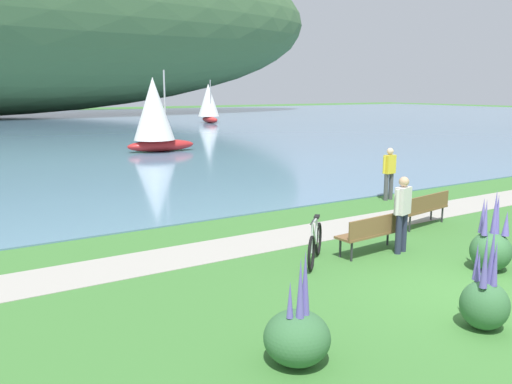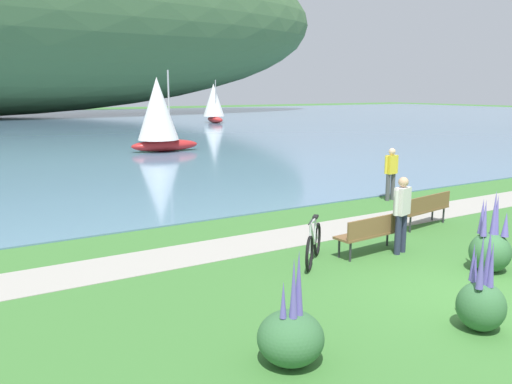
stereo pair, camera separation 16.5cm
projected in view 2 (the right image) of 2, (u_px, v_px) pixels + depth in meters
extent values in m
plane|color=#3D7533|center=(471.00, 297.00, 9.12)|extent=(200.00, 200.00, 0.00)
cube|color=#5B7F9E|center=(37.00, 128.00, 48.86)|extent=(180.00, 80.00, 0.04)
cube|color=#A39E93|center=(309.00, 234.00, 13.11)|extent=(60.00, 1.50, 0.01)
cube|color=brown|center=(422.00, 210.00, 13.76)|extent=(1.85, 0.74, 0.05)
cube|color=brown|center=(430.00, 203.00, 13.56)|extent=(1.79, 0.30, 0.40)
cylinder|color=#2D2D33|center=(399.00, 221.00, 13.46)|extent=(0.05, 0.05, 0.45)
cylinder|color=#2D2D33|center=(432.00, 213.00, 14.41)|extent=(0.05, 0.05, 0.45)
cylinder|color=#2D2D33|center=(410.00, 224.00, 13.20)|extent=(0.05, 0.05, 0.45)
cylinder|color=#2D2D33|center=(443.00, 215.00, 14.15)|extent=(0.05, 0.05, 0.45)
cube|color=brown|center=(370.00, 234.00, 11.48)|extent=(1.83, 0.60, 0.05)
cube|color=brown|center=(378.00, 226.00, 11.27)|extent=(1.80, 0.16, 0.40)
cylinder|color=#2D2D33|center=(339.00, 247.00, 11.23)|extent=(0.05, 0.05, 0.45)
cylinder|color=#2D2D33|center=(387.00, 236.00, 12.09)|extent=(0.05, 0.05, 0.45)
cylinder|color=#2D2D33|center=(350.00, 251.00, 10.96)|extent=(0.05, 0.05, 0.45)
cylinder|color=#2D2D33|center=(399.00, 240.00, 11.82)|extent=(0.05, 0.05, 0.45)
torus|color=black|center=(309.00, 253.00, 10.39)|extent=(0.56, 0.54, 0.72)
torus|color=black|center=(317.00, 239.00, 11.38)|extent=(0.56, 0.54, 0.72)
cylinder|color=silver|center=(312.00, 234.00, 10.65)|extent=(0.47, 0.45, 0.61)
cylinder|color=silver|center=(313.00, 221.00, 10.63)|extent=(0.50, 0.49, 0.09)
cylinder|color=silver|center=(315.00, 231.00, 10.96)|extent=(0.12, 0.12, 0.54)
cylinder|color=silver|center=(316.00, 241.00, 11.18)|extent=(0.33, 0.32, 0.05)
cylinder|color=silver|center=(316.00, 229.00, 11.16)|extent=(0.28, 0.28, 0.56)
cylinder|color=silver|center=(310.00, 239.00, 10.35)|extent=(0.09, 0.09, 0.60)
cube|color=black|center=(315.00, 217.00, 10.94)|extent=(0.24, 0.24, 0.05)
cylinder|color=black|center=(311.00, 222.00, 10.31)|extent=(0.36, 0.35, 0.02)
cylinder|color=#4C4C51|center=(388.00, 187.00, 16.93)|extent=(0.14, 0.14, 0.88)
cylinder|color=#4C4C51|center=(393.00, 187.00, 17.07)|extent=(0.14, 0.14, 0.88)
cube|color=yellow|center=(391.00, 164.00, 16.85)|extent=(0.40, 0.25, 0.60)
sphere|color=beige|center=(392.00, 152.00, 16.77)|extent=(0.22, 0.22, 0.22)
cylinder|color=yellow|center=(386.00, 165.00, 16.70)|extent=(0.09, 0.09, 0.56)
cylinder|color=yellow|center=(397.00, 164.00, 17.00)|extent=(0.09, 0.09, 0.56)
cylinder|color=#282D47|center=(398.00, 235.00, 11.41)|extent=(0.14, 0.14, 0.88)
cylinder|color=#282D47|center=(403.00, 233.00, 11.58)|extent=(0.14, 0.14, 0.88)
cube|color=silver|center=(402.00, 201.00, 11.35)|extent=(0.43, 0.31, 0.60)
sphere|color=tan|center=(403.00, 182.00, 11.27)|extent=(0.22, 0.22, 0.22)
cylinder|color=silver|center=(396.00, 203.00, 11.17)|extent=(0.09, 0.09, 0.56)
cylinder|color=silver|center=(408.00, 199.00, 11.54)|extent=(0.09, 0.09, 0.56)
ellipsoid|color=#386B3D|center=(481.00, 306.00, 7.83)|extent=(0.72, 0.72, 0.75)
cylinder|color=#386B3D|center=(489.00, 291.00, 7.68)|extent=(0.02, 0.02, 0.12)
cone|color=#6B5BB7|center=(492.00, 264.00, 7.61)|extent=(0.11, 0.11, 0.69)
cylinder|color=#386B3D|center=(479.00, 293.00, 7.61)|extent=(0.02, 0.02, 0.12)
cone|color=#6B5BB7|center=(481.00, 262.00, 7.52)|extent=(0.11, 0.11, 0.83)
cylinder|color=#386B3D|center=(486.00, 289.00, 7.74)|extent=(0.02, 0.02, 0.12)
cone|color=#6B5BB7|center=(489.00, 257.00, 7.64)|extent=(0.14, 0.14, 0.88)
cylinder|color=#386B3D|center=(474.00, 286.00, 7.87)|extent=(0.02, 0.02, 0.12)
cone|color=#6B5BB7|center=(475.00, 268.00, 7.81)|extent=(0.09, 0.09, 0.45)
cylinder|color=#386B3D|center=(471.00, 284.00, 7.94)|extent=(0.02, 0.02, 0.12)
cone|color=#6B5BB7|center=(473.00, 262.00, 7.87)|extent=(0.10, 0.10, 0.58)
ellipsoid|color=#386B3D|center=(490.00, 252.00, 10.36)|extent=(0.80, 0.80, 0.78)
cylinder|color=#386B3D|center=(495.00, 238.00, 10.27)|extent=(0.02, 0.02, 0.12)
cone|color=#6B5BB7|center=(497.00, 215.00, 10.18)|extent=(0.13, 0.13, 0.81)
cylinder|color=#386B3D|center=(483.00, 239.00, 10.22)|extent=(0.02, 0.02, 0.12)
cone|color=#6B5BB7|center=(485.00, 218.00, 10.13)|extent=(0.12, 0.12, 0.73)
cylinder|color=#386B3D|center=(492.00, 238.00, 10.26)|extent=(0.02, 0.02, 0.12)
cone|color=#6B5BB7|center=(495.00, 213.00, 10.17)|extent=(0.13, 0.13, 0.90)
cylinder|color=#386B3D|center=(481.00, 236.00, 10.41)|extent=(0.02, 0.02, 0.12)
cone|color=#6B5BB7|center=(482.00, 216.00, 10.33)|extent=(0.14, 0.14, 0.70)
cylinder|color=#386B3D|center=(504.00, 239.00, 10.19)|extent=(0.02, 0.02, 0.12)
cone|color=#6B5BB7|center=(506.00, 224.00, 10.13)|extent=(0.14, 0.14, 0.49)
ellipsoid|color=#386B3D|center=(291.00, 338.00, 6.85)|extent=(0.89, 0.89, 0.72)
cylinder|color=#386B3D|center=(283.00, 322.00, 6.68)|extent=(0.02, 0.02, 0.12)
cone|color=#6B5BB7|center=(283.00, 300.00, 6.62)|extent=(0.09, 0.09, 0.49)
cylinder|color=#386B3D|center=(298.00, 318.00, 6.80)|extent=(0.02, 0.02, 0.12)
cone|color=#6B5BB7|center=(299.00, 296.00, 6.74)|extent=(0.09, 0.09, 0.51)
cylinder|color=#386B3D|center=(298.00, 319.00, 6.78)|extent=(0.02, 0.02, 0.12)
cone|color=#6B5BB7|center=(299.00, 283.00, 6.68)|extent=(0.13, 0.13, 0.87)
cylinder|color=#386B3D|center=(293.00, 322.00, 6.69)|extent=(0.02, 0.02, 0.12)
cone|color=#6B5BB7|center=(294.00, 288.00, 6.60)|extent=(0.11, 0.11, 0.80)
ellipsoid|color=#B22323|center=(215.00, 120.00, 55.76)|extent=(1.55, 3.92, 0.67)
cylinder|color=#B2B2B2|center=(216.00, 98.00, 55.06)|extent=(0.10, 0.10, 3.81)
cone|color=white|center=(214.00, 100.00, 55.68)|extent=(2.54, 2.54, 3.43)
ellipsoid|color=#B22323|center=(165.00, 145.00, 30.12)|extent=(3.98, 1.41, 0.68)
cylinder|color=#B2B2B2|center=(169.00, 105.00, 29.81)|extent=(0.10, 0.10, 3.91)
cone|color=white|center=(157.00, 109.00, 29.55)|extent=(2.50, 2.50, 3.52)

